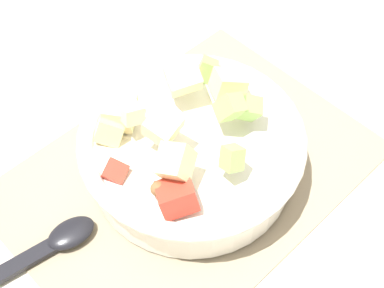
% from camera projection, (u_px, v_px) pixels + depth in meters
% --- Properties ---
extents(ground_plane, '(2.40, 2.40, 0.00)m').
position_uv_depth(ground_plane, '(189.00, 173.00, 0.68)').
color(ground_plane, silver).
extents(placemat, '(0.44, 0.32, 0.01)m').
position_uv_depth(placemat, '(189.00, 172.00, 0.68)').
color(placemat, gray).
rests_on(placemat, ground_plane).
extents(salad_bowl, '(0.27, 0.27, 0.13)m').
position_uv_depth(salad_bowl, '(191.00, 148.00, 0.65)').
color(salad_bowl, white).
rests_on(salad_bowl, placemat).
extents(serving_spoon, '(0.22, 0.06, 0.01)m').
position_uv_depth(serving_spoon, '(35.00, 254.00, 0.60)').
color(serving_spoon, black).
rests_on(serving_spoon, placemat).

